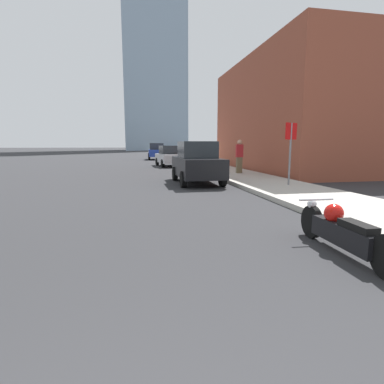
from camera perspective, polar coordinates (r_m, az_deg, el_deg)
name	(u,v)px	position (r m, az deg, el deg)	size (l,w,h in m)	color
sidewalk	(174,157)	(40.59, -3.44, 6.74)	(2.81, 240.00, 0.15)	#B2ADA3
brick_storefront	(314,116)	(21.62, 22.21, 13.25)	(9.38, 12.99, 6.98)	brown
distant_tower	(153,13)	(105.10, -7.46, 30.73)	(18.19, 18.19, 81.51)	#8CA5BC
motorcycle	(342,231)	(5.01, 26.68, -6.67)	(0.62, 2.30, 0.72)	black
parked_car_black	(197,163)	(12.77, 0.95, 5.55)	(1.78, 3.83, 1.77)	black
parked_car_silver	(171,156)	(23.16, -4.04, 6.84)	(2.21, 4.03, 1.58)	#BCBCC1
parked_car_blue	(157,151)	(34.26, -6.77, 7.68)	(1.98, 3.87, 1.83)	#1E3899
stop_sign	(291,143)	(11.65, 18.27, 8.86)	(0.57, 0.26, 2.27)	slate
pedestrian	(239,156)	(16.06, 9.01, 6.80)	(0.36, 0.24, 1.75)	brown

